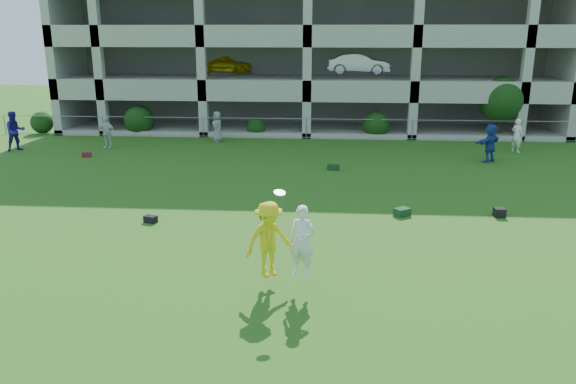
# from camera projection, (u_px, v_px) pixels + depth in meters

# --- Properties ---
(ground) EXTENTS (100.00, 100.00, 0.00)m
(ground) POSITION_uv_depth(u_px,v_px,m) (275.00, 278.00, 14.09)
(ground) COLOR #235114
(ground) RESTS_ON ground
(bystander_a) EXTENTS (1.24, 1.23, 2.02)m
(bystander_a) POSITION_uv_depth(u_px,v_px,m) (15.00, 131.00, 28.88)
(bystander_a) COLOR navy
(bystander_a) RESTS_ON ground
(bystander_b) EXTENTS (1.04, 0.56, 1.68)m
(bystander_b) POSITION_uv_depth(u_px,v_px,m) (107.00, 133.00, 29.44)
(bystander_b) COLOR silver
(bystander_b) RESTS_ON ground
(bystander_c) EXTENTS (0.93, 0.98, 1.69)m
(bystander_c) POSITION_uv_depth(u_px,v_px,m) (217.00, 127.00, 31.23)
(bystander_c) COLOR gray
(bystander_c) RESTS_ON ground
(bystander_d) EXTENTS (1.62, 1.52, 1.82)m
(bystander_d) POSITION_uv_depth(u_px,v_px,m) (490.00, 143.00, 26.36)
(bystander_d) COLOR #203E93
(bystander_d) RESTS_ON ground
(bystander_e) EXTENTS (0.72, 0.75, 1.72)m
(bystander_e) POSITION_uv_depth(u_px,v_px,m) (517.00, 135.00, 28.54)
(bystander_e) COLOR white
(bystander_e) RESTS_ON ground
(bag_black_b) EXTENTS (0.46, 0.37, 0.22)m
(bag_black_b) POSITION_uv_depth(u_px,v_px,m) (151.00, 219.00, 18.18)
(bag_black_b) COLOR black
(bag_black_b) RESTS_ON ground
(bag_green_c) EXTENTS (0.61, 0.58, 0.26)m
(bag_green_c) POSITION_uv_depth(u_px,v_px,m) (402.00, 212.00, 18.83)
(bag_green_c) COLOR black
(bag_green_c) RESTS_ON ground
(crate_d) EXTENTS (0.36, 0.36, 0.30)m
(crate_d) POSITION_uv_depth(u_px,v_px,m) (499.00, 212.00, 18.72)
(crate_d) COLOR black
(crate_d) RESTS_ON ground
(bag_red_f) EXTENTS (0.52, 0.41, 0.24)m
(bag_red_f) POSITION_uv_depth(u_px,v_px,m) (87.00, 155.00, 27.60)
(bag_red_f) COLOR #5C1C0F
(bag_red_f) RESTS_ON ground
(bag_green_g) EXTENTS (0.55, 0.39, 0.25)m
(bag_green_g) POSITION_uv_depth(u_px,v_px,m) (333.00, 167.00, 25.04)
(bag_green_g) COLOR #133619
(bag_green_g) RESTS_ON ground
(frisbee_contest) EXTENTS (1.85, 1.22, 2.23)m
(frisbee_contest) POSITION_uv_depth(u_px,v_px,m) (276.00, 240.00, 13.23)
(frisbee_contest) COLOR yellow
(frisbee_contest) RESTS_ON ground
(parking_garage) EXTENTS (30.00, 14.00, 12.00)m
(parking_garage) POSITION_uv_depth(u_px,v_px,m) (312.00, 30.00, 38.97)
(parking_garage) COLOR #9E998C
(parking_garage) RESTS_ON ground
(fence) EXTENTS (36.06, 0.06, 1.20)m
(fence) POSITION_uv_depth(u_px,v_px,m) (306.00, 128.00, 32.13)
(fence) COLOR gray
(fence) RESTS_ON ground
(shrub_row) EXTENTS (34.38, 2.52, 3.50)m
(shrub_row) POSITION_uv_depth(u_px,v_px,m) (387.00, 112.00, 32.23)
(shrub_row) COLOR #163D11
(shrub_row) RESTS_ON ground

